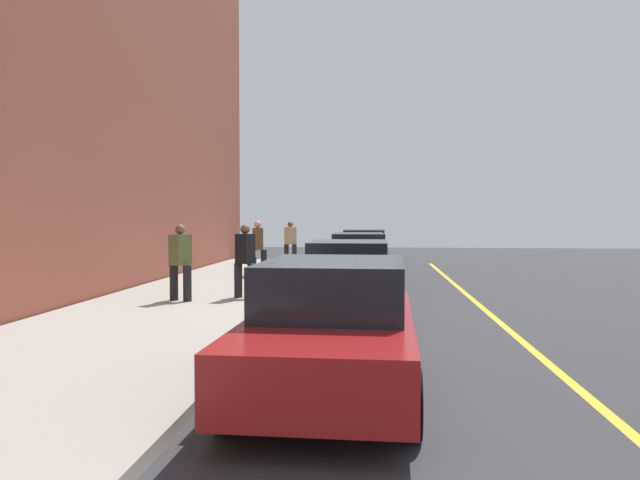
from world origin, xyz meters
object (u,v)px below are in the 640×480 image
object	(u,v)px
pedestrian_olive_coat	(180,260)
parked_car_black	(348,277)
pedestrian_black_coat	(245,259)
parked_car_red	(333,327)
rolling_suitcase	(252,267)
pedestrian_brown_coat	(258,246)
parked_car_white	(363,248)
parked_car_charcoal	(358,257)
pedestrian_tan_coat	(290,241)

from	to	relation	value
pedestrian_olive_coat	parked_car_black	bearing A→B (deg)	82.47
pedestrian_black_coat	parked_car_red	bearing A→B (deg)	20.00
pedestrian_olive_coat	rolling_suitcase	bearing A→B (deg)	174.97
parked_car_red	pedestrian_black_coat	distance (m)	7.34
parked_car_red	pedestrian_brown_coat	bearing A→B (deg)	-165.11
pedestrian_brown_coat	pedestrian_black_coat	size ratio (longest dim) A/B	1.03
pedestrian_brown_coat	parked_car_black	bearing A→B (deg)	26.12
rolling_suitcase	parked_car_white	bearing A→B (deg)	149.96
parked_car_white	parked_car_charcoal	bearing A→B (deg)	-0.71
parked_car_red	pedestrian_tan_coat	size ratio (longest dim) A/B	2.59
parked_car_white	pedestrian_olive_coat	bearing A→B (deg)	-18.77
pedestrian_brown_coat	parked_car_charcoal	bearing A→B (deg)	88.86
parked_car_white	rolling_suitcase	xyz separation A→B (m)	(5.83, -3.37, -0.30)
parked_car_charcoal	parked_car_red	size ratio (longest dim) A/B	1.03
pedestrian_black_coat	rolling_suitcase	bearing A→B (deg)	-170.17
pedestrian_tan_coat	rolling_suitcase	distance (m)	5.28
pedestrian_black_coat	pedestrian_tan_coat	size ratio (longest dim) A/B	1.01
pedestrian_black_coat	pedestrian_olive_coat	bearing A→B (deg)	-64.60
parked_car_black	pedestrian_black_coat	xyz separation A→B (m)	(-1.13, -2.43, 0.30)
pedestrian_black_coat	rolling_suitcase	distance (m)	5.00
pedestrian_tan_coat	rolling_suitcase	size ratio (longest dim) A/B	1.77
pedestrian_brown_coat	pedestrian_black_coat	bearing A→B (deg)	7.95
pedestrian_tan_coat	parked_car_red	bearing A→B (deg)	9.59
parked_car_black	pedestrian_black_coat	size ratio (longest dim) A/B	2.48
parked_car_red	pedestrian_tan_coat	world-z (taller)	pedestrian_tan_coat
pedestrian_black_coat	pedestrian_olive_coat	distance (m)	1.48
pedestrian_olive_coat	rolling_suitcase	xyz separation A→B (m)	(-5.52, 0.49, -0.61)
parked_car_charcoal	rolling_suitcase	world-z (taller)	parked_car_charcoal
parked_car_black	parked_car_red	world-z (taller)	same
rolling_suitcase	parked_car_red	bearing A→B (deg)	15.90
parked_car_charcoal	pedestrian_brown_coat	bearing A→B (deg)	-91.14
parked_car_black	parked_car_red	xyz separation A→B (m)	(5.76, 0.08, 0.00)
parked_car_charcoal	pedestrian_olive_coat	distance (m)	7.03
parked_car_white	parked_car_black	distance (m)	11.85
parked_car_charcoal	parked_car_red	xyz separation A→B (m)	(12.18, 0.05, -0.00)
parked_car_charcoal	rolling_suitcase	size ratio (longest dim) A/B	4.70
parked_car_white	pedestrian_tan_coat	size ratio (longest dim) A/B	2.46
parked_car_white	rolling_suitcase	distance (m)	6.74
pedestrian_brown_coat	rolling_suitcase	distance (m)	0.79
parked_car_white	parked_car_red	size ratio (longest dim) A/B	0.95
rolling_suitcase	parked_car_charcoal	bearing A→B (deg)	96.85
parked_car_white	pedestrian_olive_coat	world-z (taller)	pedestrian_olive_coat
parked_car_charcoal	pedestrian_tan_coat	xyz separation A→B (m)	(-4.82, -2.82, 0.30)
parked_car_charcoal	parked_car_black	distance (m)	6.42
pedestrian_olive_coat	pedestrian_black_coat	bearing A→B (deg)	115.40
parked_car_charcoal	parked_car_red	distance (m)	12.18
pedestrian_olive_coat	rolling_suitcase	distance (m)	5.58
parked_car_red	pedestrian_brown_coat	xyz separation A→B (m)	(-12.24, -3.26, 0.33)
parked_car_black	rolling_suitcase	bearing A→B (deg)	-151.44
parked_car_black	pedestrian_brown_coat	world-z (taller)	pedestrian_brown_coat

